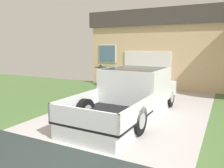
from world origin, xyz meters
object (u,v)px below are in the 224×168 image
(house_with_garage, at_px, (177,48))
(wheeled_trash_bin, at_px, (108,76))
(pickup_truck, at_px, (133,94))
(person_with_hat, at_px, (101,82))
(handbag, at_px, (94,103))

(house_with_garage, height_order, wheeled_trash_bin, house_with_garage)
(pickup_truck, xyz_separation_m, house_with_garage, (-0.20, 8.46, 1.53))
(person_with_hat, distance_m, handbag, 0.90)
(pickup_truck, distance_m, house_with_garage, 8.60)
(person_with_hat, bearing_deg, pickup_truck, 5.10)
(pickup_truck, bearing_deg, person_with_hat, 169.00)
(wheeled_trash_bin, bearing_deg, pickup_truck, -53.43)
(pickup_truck, relative_size, person_with_hat, 3.17)
(person_with_hat, xyz_separation_m, wheeled_trash_bin, (-1.99, 4.39, -0.41))
(pickup_truck, bearing_deg, house_with_garage, 92.74)
(pickup_truck, bearing_deg, wheeled_trash_bin, 127.94)
(handbag, relative_size, house_with_garage, 0.05)
(house_with_garage, relative_size, wheeled_trash_bin, 8.89)
(wheeled_trash_bin, bearing_deg, house_with_garage, 48.59)
(person_with_hat, relative_size, handbag, 3.56)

